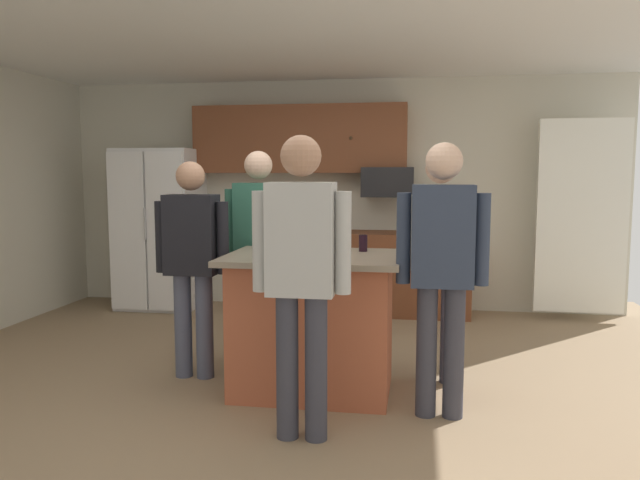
{
  "coord_description": "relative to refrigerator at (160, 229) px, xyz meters",
  "views": [
    {
      "loc": [
        0.93,
        -4.19,
        1.54
      ],
      "look_at": [
        0.21,
        0.25,
        1.05
      ],
      "focal_mm": 34.11,
      "sensor_mm": 36.0,
      "label": 1
    }
  ],
  "objects": [
    {
      "name": "floor",
      "position": [
        2.0,
        -2.38,
        -0.91
      ],
      "size": [
        7.04,
        7.04,
        0.0
      ],
      "primitive_type": "plane",
      "color": "#937A5B",
      "rests_on": "ground"
    },
    {
      "name": "ceiling",
      "position": [
        2.0,
        -2.38,
        1.69
      ],
      "size": [
        7.04,
        7.04,
        0.0
      ],
      "primitive_type": "plane",
      "color": "white"
    },
    {
      "name": "back_wall",
      "position": [
        2.0,
        0.42,
        0.39
      ],
      "size": [
        6.4,
        0.1,
        2.6
      ],
      "primitive_type": "cube",
      "color": "beige",
      "rests_on": "ground"
    },
    {
      "name": "french_door_window_panel",
      "position": [
        4.6,
        0.02,
        0.19
      ],
      "size": [
        0.9,
        0.06,
        2.0
      ],
      "primitive_type": "cube",
      "color": "white",
      "rests_on": "ground"
    },
    {
      "name": "cabinet_run_upper",
      "position": [
        1.6,
        0.22,
        1.02
      ],
      "size": [
        2.4,
        0.38,
        0.75
      ],
      "color": "brown"
    },
    {
      "name": "cabinet_run_lower",
      "position": [
        2.6,
        0.1,
        -0.46
      ],
      "size": [
        1.8,
        0.63,
        0.9
      ],
      "color": "brown",
      "rests_on": "ground"
    },
    {
      "name": "refrigerator",
      "position": [
        0.0,
        0.0,
        0.0
      ],
      "size": [
        0.89,
        0.76,
        1.82
      ],
      "color": "white",
      "rests_on": "ground"
    },
    {
      "name": "microwave_over_range",
      "position": [
        2.6,
        0.12,
        0.54
      ],
      "size": [
        0.56,
        0.4,
        0.32
      ],
      "primitive_type": "cube",
      "color": "black"
    },
    {
      "name": "kitchen_island",
      "position": [
        2.21,
        -2.43,
        -0.41
      ],
      "size": [
        1.22,
        0.89,
        0.98
      ],
      "color": "#AD5638",
      "rests_on": "ground"
    },
    {
      "name": "person_elder_center",
      "position": [
        3.09,
        -2.11,
        0.07
      ],
      "size": [
        0.57,
        0.22,
        1.69
      ],
      "rotation": [
        0.0,
        0.0,
        -2.79
      ],
      "color": "#4C5166",
      "rests_on": "ground"
    },
    {
      "name": "person_host_foreground",
      "position": [
        3.08,
        -2.76,
        0.1
      ],
      "size": [
        0.57,
        0.23,
        1.73
      ],
      "rotation": [
        0.0,
        0.0,
        2.78
      ],
      "color": "#383842",
      "rests_on": "ground"
    },
    {
      "name": "person_guest_by_door",
      "position": [
        1.27,
        -2.29,
        0.03
      ],
      "size": [
        0.57,
        0.22,
        1.63
      ],
      "rotation": [
        0.0,
        0.0,
        -0.15
      ],
      "color": "#4C5166",
      "rests_on": "ground"
    },
    {
      "name": "person_guest_right",
      "position": [
        1.65,
        -1.79,
        0.09
      ],
      "size": [
        0.57,
        0.23,
        1.72
      ],
      "rotation": [
        0.0,
        0.0,
        -0.86
      ],
      "color": "#4C5166",
      "rests_on": "ground"
    },
    {
      "name": "person_guest_left",
      "position": [
        2.28,
        -3.22,
        0.11
      ],
      "size": [
        0.57,
        0.23,
        1.76
      ],
      "rotation": [
        0.0,
        0.0,
        1.66
      ],
      "color": "#383842",
      "rests_on": "ground"
    },
    {
      "name": "mug_ceramic_white",
      "position": [
        1.95,
        -2.3,
        0.12
      ],
      "size": [
        0.13,
        0.09,
        0.09
      ],
      "color": "#4C6B99",
      "rests_on": "kitchen_island"
    },
    {
      "name": "glass_short_whisky",
      "position": [
        2.54,
        -2.19,
        0.13
      ],
      "size": [
        0.06,
        0.06,
        0.12
      ],
      "color": "black",
      "rests_on": "kitchen_island"
    },
    {
      "name": "mug_blue_stoneware",
      "position": [
        2.18,
        -2.52,
        0.12
      ],
      "size": [
        0.13,
        0.08,
        0.1
      ],
      "color": "white",
      "rests_on": "kitchen_island"
    },
    {
      "name": "glass_pilsner",
      "position": [
        1.89,
        -2.72,
        0.13
      ],
      "size": [
        0.06,
        0.06,
        0.13
      ],
      "color": "black",
      "rests_on": "kitchen_island"
    },
    {
      "name": "tumbler_amber",
      "position": [
        1.97,
        -2.16,
        0.14
      ],
      "size": [
        0.06,
        0.06,
        0.14
      ],
      "color": "black",
      "rests_on": "kitchen_island"
    }
  ]
}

